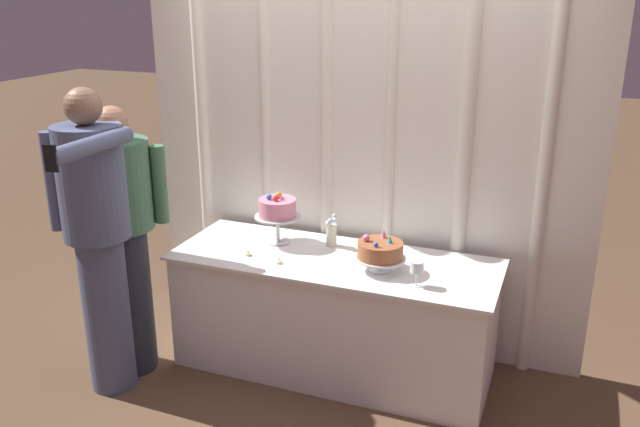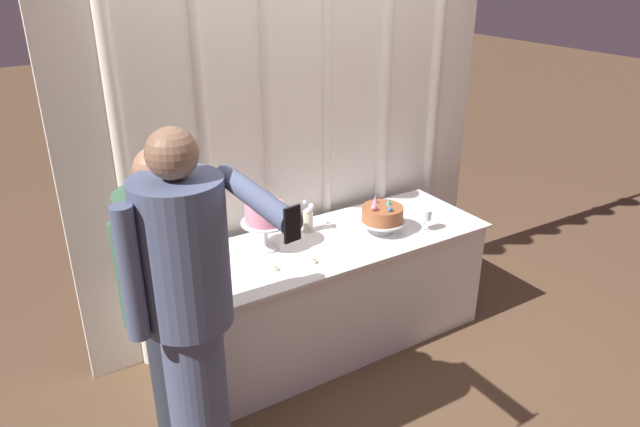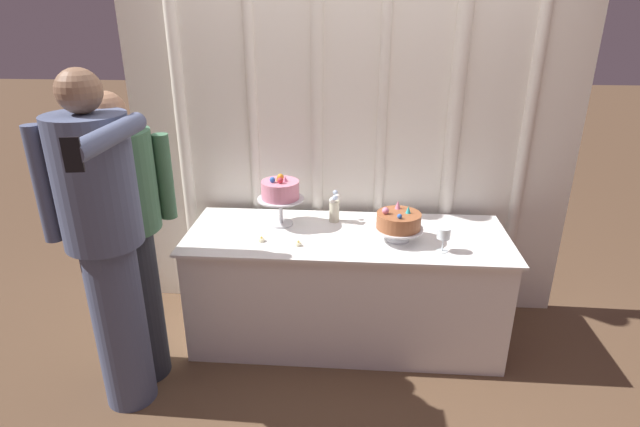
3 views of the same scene
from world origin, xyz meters
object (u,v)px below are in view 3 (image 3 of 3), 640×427
object	(u,v)px
guest_man_dark_suit	(104,238)
tealight_far_left	(262,240)
cake_display_nearleft	(280,192)
guest_man_pink_jacket	(126,236)
cake_display_nearright	(398,222)
tealight_near_left	(298,244)
cake_table	(346,287)
flower_vase	(334,208)
wine_glass	(444,234)

from	to	relation	value
guest_man_dark_suit	tealight_far_left	bearing A→B (deg)	37.72
cake_display_nearleft	guest_man_pink_jacket	world-z (taller)	guest_man_pink_jacket
cake_display_nearright	tealight_near_left	world-z (taller)	cake_display_nearright
guest_man_pink_jacket	guest_man_dark_suit	world-z (taller)	guest_man_dark_suit
cake_table	flower_vase	xyz separation A→B (m)	(-0.08, 0.18, 0.45)
cake_display_nearleft	tealight_far_left	size ratio (longest dim) A/B	8.42
flower_vase	guest_man_dark_suit	distance (m)	1.35
guest_man_pink_jacket	guest_man_dark_suit	size ratio (longest dim) A/B	0.93
cake_display_nearright	wine_glass	xyz separation A→B (m)	(0.24, -0.13, -0.01)
guest_man_dark_suit	guest_man_pink_jacket	bearing A→B (deg)	90.88
cake_table	guest_man_pink_jacket	bearing A→B (deg)	-159.32
tealight_far_left	guest_man_pink_jacket	bearing A→B (deg)	-156.19
cake_display_nearright	guest_man_dark_suit	distance (m)	1.56
tealight_near_left	guest_man_dark_suit	bearing A→B (deg)	-152.00
cake_table	wine_glass	bearing A→B (deg)	-19.78
cake_display_nearright	guest_man_pink_jacket	bearing A→B (deg)	-165.72
guest_man_pink_jacket	cake_table	bearing A→B (deg)	20.68
flower_vase	wine_glass	bearing A→B (deg)	-31.20
cake_table	cake_display_nearright	world-z (taller)	cake_display_nearright
cake_display_nearleft	guest_man_dark_suit	size ratio (longest dim) A/B	0.18
cake_display_nearright	tealight_near_left	distance (m)	0.59
cake_display_nearleft	flower_vase	size ratio (longest dim) A/B	1.66
cake_table	cake_display_nearleft	bearing A→B (deg)	164.68
wine_glass	flower_vase	bearing A→B (deg)	148.80
cake_table	wine_glass	size ratio (longest dim) A/B	13.66
flower_vase	guest_man_pink_jacket	world-z (taller)	guest_man_pink_jacket
cake_table	wine_glass	xyz separation A→B (m)	(0.53, -0.19, 0.47)
cake_display_nearleft	guest_man_dark_suit	xyz separation A→B (m)	(-0.73, -0.76, 0.02)
cake_display_nearright	guest_man_pink_jacket	size ratio (longest dim) A/B	0.18
tealight_far_left	tealight_near_left	size ratio (longest dim) A/B	1.06
cake_display_nearleft	wine_glass	bearing A→B (deg)	-17.87
cake_display_nearright	guest_man_dark_suit	xyz separation A→B (m)	(-1.44, -0.58, 0.12)
wine_glass	flower_vase	world-z (taller)	flower_vase
tealight_near_left	guest_man_dark_suit	distance (m)	1.01
wine_glass	guest_man_dark_suit	xyz separation A→B (m)	(-1.68, -0.46, 0.13)
cake_table	guest_man_pink_jacket	size ratio (longest dim) A/B	1.18
cake_display_nearleft	tealight_near_left	xyz separation A→B (m)	(0.14, -0.30, -0.20)
guest_man_pink_jacket	guest_man_dark_suit	distance (m)	0.23
cake_display_nearleft	flower_vase	distance (m)	0.36
cake_display_nearleft	cake_display_nearright	world-z (taller)	cake_display_nearleft
guest_man_pink_jacket	flower_vase	bearing A→B (deg)	30.05
wine_glass	cake_display_nearleft	bearing A→B (deg)	162.13
flower_vase	guest_man_dark_suit	bearing A→B (deg)	-141.90
wine_glass	guest_man_pink_jacket	distance (m)	1.70
cake_display_nearright	wine_glass	distance (m)	0.27
cake_display_nearleft	guest_man_pink_jacket	size ratio (longest dim) A/B	0.20
cake_display_nearright	flower_vase	xyz separation A→B (m)	(-0.38, 0.25, -0.02)
cake_table	flower_vase	size ratio (longest dim) A/B	9.86
flower_vase	cake_display_nearright	bearing A→B (deg)	-33.14
cake_display_nearright	flower_vase	distance (m)	0.45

